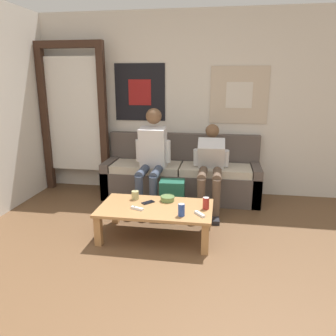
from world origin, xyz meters
The scene contains 15 objects.
ground_plane centered at (0.00, 0.00, 0.00)m, with size 18.00×18.00×0.00m, color brown.
wall_back centered at (0.00, 2.99, 1.28)m, with size 10.00×0.07×2.55m.
door_frame centered at (-1.73, 2.77, 1.20)m, with size 1.00×0.10×2.15m.
couch centered at (-0.13, 2.67, 0.30)m, with size 2.16×0.66×0.88m.
coffee_table centered at (-0.25, 1.40, 0.29)m, with size 1.19×0.66×0.34m.
person_seated_adult centered at (-0.48, 2.31, 0.69)m, with size 0.47×0.81×1.27m.
person_seated_teen centered at (0.28, 2.34, 0.59)m, with size 0.47×0.97×1.06m.
backpack centered at (-0.17, 2.01, 0.21)m, with size 0.31×0.27×0.44m.
ceramic_bowl centered at (-0.15, 1.58, 0.37)m, with size 0.16×0.16×0.06m.
pillar_candle centered at (-0.52, 1.58, 0.39)m, with size 0.08×0.08×0.11m.
drink_can_blue centered at (0.05, 1.21, 0.40)m, with size 0.07×0.07×0.12m.
drink_can_red centered at (0.27, 1.42, 0.40)m, with size 0.07×0.07×0.12m.
game_controller_near_left centered at (-0.42, 1.29, 0.35)m, with size 0.15×0.08×0.03m.
game_controller_near_right centered at (0.22, 1.25, 0.35)m, with size 0.12×0.13×0.03m.
cell_phone centered at (-0.35, 1.49, 0.35)m, with size 0.14×0.14×0.01m.
Camera 1 is at (0.40, -1.75, 1.64)m, focal length 35.00 mm.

